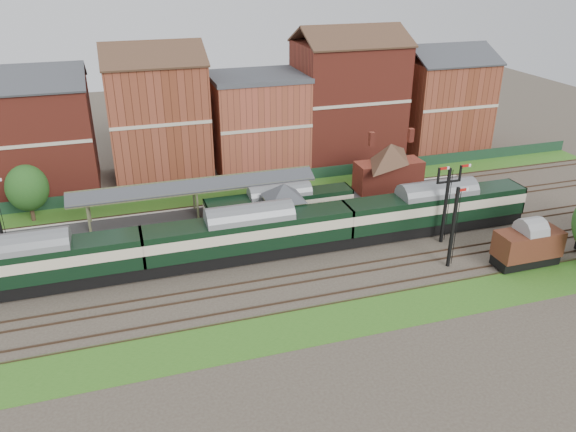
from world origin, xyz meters
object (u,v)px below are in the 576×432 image
object	(u,v)px
platform_railcar	(280,205)
goods_van_a	(528,245)
dmu_train	(250,234)
semaphore_bracket	(446,200)
signal_box	(284,209)

from	to	relation	value
platform_railcar	goods_van_a	distance (m)	24.87
dmu_train	platform_railcar	world-z (taller)	dmu_train
semaphore_bracket	dmu_train	size ratio (longest dim) A/B	0.14
goods_van_a	semaphore_bracket	bearing A→B (deg)	127.21
signal_box	goods_van_a	bearing A→B (deg)	-31.52
dmu_train	semaphore_bracket	bearing A→B (deg)	-7.35
semaphore_bracket	goods_van_a	xyz separation A→B (m)	(4.93, -6.50, -2.52)
dmu_train	platform_railcar	size ratio (longest dim) A/B	3.70
semaphore_bracket	platform_railcar	bearing A→B (deg)	148.20
semaphore_bracket	dmu_train	world-z (taller)	semaphore_bracket
semaphore_bracket	goods_van_a	size ratio (longest dim) A/B	1.33
signal_box	dmu_train	bearing A→B (deg)	-143.26
signal_box	semaphore_bracket	xyz separation A→B (m)	(15.04, -5.75, 1.44)
semaphore_bracket	platform_railcar	xyz separation A→B (m)	(-14.51, 9.00, -2.44)
signal_box	dmu_train	xyz separation A→B (m)	(-4.35, -3.25, -0.53)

